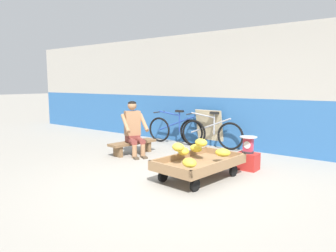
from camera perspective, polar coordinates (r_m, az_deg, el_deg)
ground_plane at (r=4.80m, az=0.49°, el=-10.67°), size 80.00×80.00×0.00m
back_wall at (r=7.35m, az=15.65°, el=6.25°), size 16.00×0.30×2.72m
banana_cart at (r=5.07m, az=5.67°, el=-6.89°), size 0.99×1.52×0.36m
banana_pile at (r=4.99m, az=4.96°, el=-4.43°), size 0.85×1.15×0.27m
low_bench at (r=6.85m, az=-6.39°, el=-3.38°), size 0.46×1.13×0.27m
vendor_seated at (r=6.71m, az=-6.21°, el=-0.43°), size 0.74×0.64×1.14m
plastic_crate at (r=5.78m, az=14.18°, el=-6.18°), size 0.36×0.28×0.30m
weighing_scale at (r=5.71m, az=14.28°, el=-3.23°), size 0.30×0.30×0.29m
bicycle_near_left at (r=7.91m, az=1.42°, el=-0.71°), size 1.66×0.48×0.86m
bicycle_far_left at (r=7.53m, az=7.58°, el=-1.21°), size 1.66×0.48×0.86m
sign_board at (r=7.70m, az=7.51°, el=-0.36°), size 0.70×0.21×0.88m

